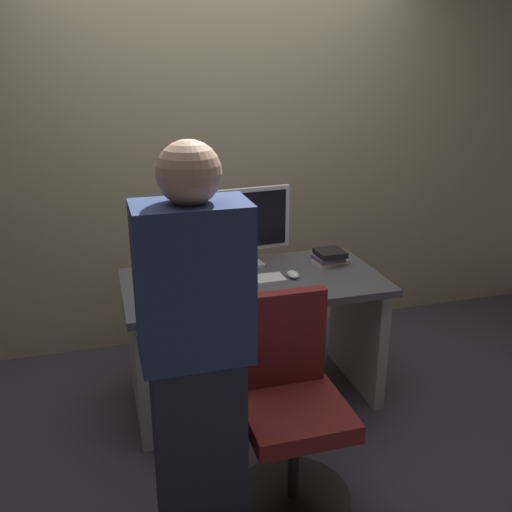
{
  "coord_description": "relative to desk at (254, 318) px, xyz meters",
  "views": [
    {
      "loc": [
        -0.78,
        -2.75,
        1.89
      ],
      "look_at": [
        0.0,
        -0.05,
        0.89
      ],
      "focal_mm": 39.63,
      "sensor_mm": 36.0,
      "label": 1
    }
  ],
  "objects": [
    {
      "name": "book_stack",
      "position": [
        0.49,
        0.11,
        0.27
      ],
      "size": [
        0.21,
        0.16,
        0.08
      ],
      "color": "beige",
      "rests_on": "desk"
    },
    {
      "name": "ground_plane",
      "position": [
        0.0,
        0.0,
        -0.51
      ],
      "size": [
        9.0,
        9.0,
        0.0
      ],
      "primitive_type": "plane",
      "color": "#3D3842"
    },
    {
      "name": "cup_by_monitor",
      "position": [
        -0.45,
        0.12,
        0.28
      ],
      "size": [
        0.07,
        0.07,
        0.09
      ],
      "primitive_type": "cylinder",
      "color": "#3372B2",
      "rests_on": "desk"
    },
    {
      "name": "desk",
      "position": [
        0.0,
        0.0,
        0.0
      ],
      "size": [
        1.41,
        0.73,
        0.74
      ],
      "color": "#4C4C51",
      "rests_on": "ground"
    },
    {
      "name": "mouse",
      "position": [
        0.22,
        -0.04,
        0.25
      ],
      "size": [
        0.06,
        0.1,
        0.03
      ],
      "primitive_type": "ellipsoid",
      "color": "white",
      "rests_on": "desk"
    },
    {
      "name": "person_at_desk",
      "position": [
        -0.48,
        -0.93,
        0.33
      ],
      "size": [
        0.4,
        0.24,
        1.64
      ],
      "color": "#262838",
      "rests_on": "ground"
    },
    {
      "name": "keyboard",
      "position": [
        -0.06,
        -0.05,
        0.24
      ],
      "size": [
        0.43,
        0.14,
        0.02
      ],
      "primitive_type": "cube",
      "rotation": [
        0.0,
        0.0,
        0.02
      ],
      "color": "white",
      "rests_on": "desk"
    },
    {
      "name": "office_chair",
      "position": [
        -0.06,
        -0.78,
        -0.08
      ],
      "size": [
        0.52,
        0.52,
        0.94
      ],
      "color": "black",
      "rests_on": "ground"
    },
    {
      "name": "wall_back",
      "position": [
        0.0,
        0.91,
        0.99
      ],
      "size": [
        6.4,
        0.1,
        3.0
      ],
      "primitive_type": "cube",
      "color": "tan",
      "rests_on": "ground"
    },
    {
      "name": "cup_near_keyboard",
      "position": [
        -0.46,
        -0.11,
        0.28
      ],
      "size": [
        0.07,
        0.07,
        0.09
      ],
      "primitive_type": "cylinder",
      "color": "#D84C3F",
      "rests_on": "desk"
    },
    {
      "name": "monitor",
      "position": [
        0.01,
        0.22,
        0.49
      ],
      "size": [
        0.54,
        0.16,
        0.46
      ],
      "color": "silver",
      "rests_on": "desk"
    }
  ]
}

